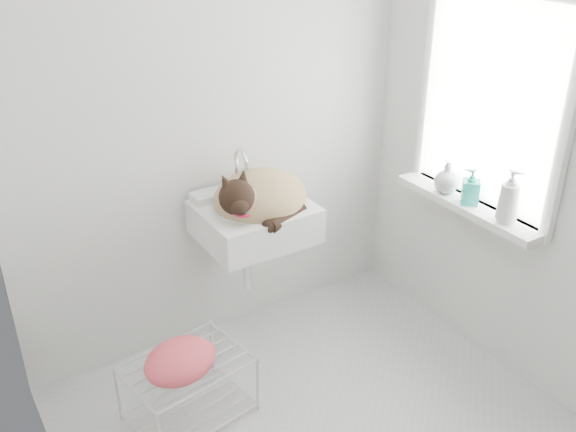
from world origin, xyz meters
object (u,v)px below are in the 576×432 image
wire_rack (189,391)px  bottle_b (469,203)px  sink (254,205)px  bottle_c (445,192)px  cat (258,199)px  bottle_a (505,221)px

wire_rack → bottle_b: bottle_b is taller
wire_rack → bottle_b: 1.65m
sink → bottle_c: bearing=-22.8°
wire_rack → bottle_b: size_ratio=2.89×
sink → wire_rack: bearing=-150.1°
cat → bottle_a: 1.20m
sink → cat: cat is taller
cat → bottle_b: 1.06m
cat → wire_rack: bearing=-156.0°
wire_rack → bottle_a: (1.48, -0.47, 0.70)m
sink → cat: bearing=-60.4°
wire_rack → bottle_a: bottle_a is taller
sink → wire_rack: sink is taller
sink → bottle_b: size_ratio=2.96×
sink → bottle_a: size_ratio=2.45×
bottle_a → bottle_c: bottle_a is taller
wire_rack → bottle_a: 1.70m
bottle_a → bottle_b: 0.23m
bottle_a → cat: bearing=140.0°
wire_rack → bottle_c: 1.64m
bottle_b → bottle_c: bottle_b is taller
cat → bottle_b: bearing=-34.5°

